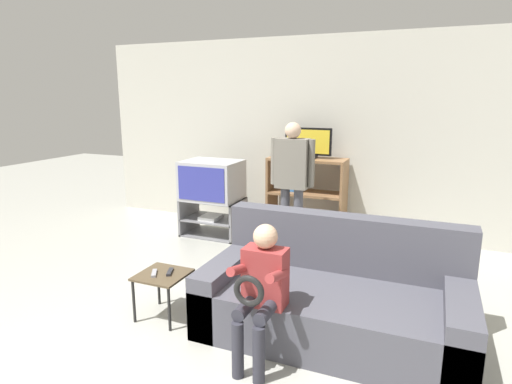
{
  "coord_description": "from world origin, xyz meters",
  "views": [
    {
      "loc": [
        1.53,
        -1.61,
        1.83
      ],
      "look_at": [
        -0.07,
        2.2,
        0.9
      ],
      "focal_mm": 30.0,
      "sensor_mm": 36.0,
      "label": 1
    }
  ],
  "objects_px": {
    "media_shelf": "(306,196)",
    "couch": "(334,299)",
    "television_flat": "(308,144)",
    "snack_table": "(163,280)",
    "folding_stool": "(261,223)",
    "television_main": "(212,180)",
    "person_standing_adult": "(292,175)",
    "remote_control_black": "(170,272)",
    "tv_stand": "(213,217)",
    "person_seated_child": "(261,285)",
    "remote_control_white": "(154,273)"
  },
  "relations": [
    {
      "from": "media_shelf",
      "to": "person_standing_adult",
      "type": "height_order",
      "value": "person_standing_adult"
    },
    {
      "from": "person_standing_adult",
      "to": "couch",
      "type": "bearing_deg",
      "value": -61.46
    },
    {
      "from": "remote_control_black",
      "to": "remote_control_white",
      "type": "bearing_deg",
      "value": -168.14
    },
    {
      "from": "television_main",
      "to": "television_flat",
      "type": "distance_m",
      "value": 1.34
    },
    {
      "from": "remote_control_white",
      "to": "remote_control_black",
      "type": "bearing_deg",
      "value": 4.47
    },
    {
      "from": "television_flat",
      "to": "person_standing_adult",
      "type": "bearing_deg",
      "value": -89.43
    },
    {
      "from": "couch",
      "to": "person_standing_adult",
      "type": "xyz_separation_m",
      "value": [
        -0.88,
        1.63,
        0.65
      ]
    },
    {
      "from": "television_flat",
      "to": "remote_control_white",
      "type": "bearing_deg",
      "value": -101.44
    },
    {
      "from": "media_shelf",
      "to": "couch",
      "type": "xyz_separation_m",
      "value": [
        0.89,
        -2.28,
        -0.25
      ]
    },
    {
      "from": "media_shelf",
      "to": "person_seated_child",
      "type": "distance_m",
      "value": 2.91
    },
    {
      "from": "television_main",
      "to": "person_standing_adult",
      "type": "height_order",
      "value": "person_standing_adult"
    },
    {
      "from": "person_seated_child",
      "to": "snack_table",
      "type": "bearing_deg",
      "value": 165.46
    },
    {
      "from": "folding_stool",
      "to": "snack_table",
      "type": "relative_size",
      "value": 1.72
    },
    {
      "from": "tv_stand",
      "to": "media_shelf",
      "type": "height_order",
      "value": "media_shelf"
    },
    {
      "from": "media_shelf",
      "to": "person_seated_child",
      "type": "relative_size",
      "value": 1.06
    },
    {
      "from": "remote_control_black",
      "to": "person_standing_adult",
      "type": "relative_size",
      "value": 0.09
    },
    {
      "from": "tv_stand",
      "to": "couch",
      "type": "bearing_deg",
      "value": -41.2
    },
    {
      "from": "tv_stand",
      "to": "folding_stool",
      "type": "distance_m",
      "value": 1.41
    },
    {
      "from": "person_standing_adult",
      "to": "person_seated_child",
      "type": "distance_m",
      "value": 2.29
    },
    {
      "from": "snack_table",
      "to": "person_seated_child",
      "type": "xyz_separation_m",
      "value": [
        0.99,
        -0.26,
        0.24
      ]
    },
    {
      "from": "media_shelf",
      "to": "remote_control_black",
      "type": "distance_m",
      "value": 2.61
    },
    {
      "from": "television_main",
      "to": "snack_table",
      "type": "height_order",
      "value": "television_main"
    },
    {
      "from": "tv_stand",
      "to": "person_seated_child",
      "type": "distance_m",
      "value": 2.89
    },
    {
      "from": "television_flat",
      "to": "snack_table",
      "type": "distance_m",
      "value": 2.8
    },
    {
      "from": "remote_control_white",
      "to": "couch",
      "type": "xyz_separation_m",
      "value": [
        1.43,
        0.36,
        -0.12
      ]
    },
    {
      "from": "snack_table",
      "to": "person_standing_adult",
      "type": "relative_size",
      "value": 0.25
    },
    {
      "from": "couch",
      "to": "person_seated_child",
      "type": "relative_size",
      "value": 2.03
    },
    {
      "from": "remote_control_black",
      "to": "snack_table",
      "type": "bearing_deg",
      "value": -165.62
    },
    {
      "from": "remote_control_black",
      "to": "folding_stool",
      "type": "bearing_deg",
      "value": 50.71
    },
    {
      "from": "television_flat",
      "to": "folding_stool",
      "type": "xyz_separation_m",
      "value": [
        -0.09,
        -1.4,
        -0.69
      ]
    },
    {
      "from": "person_seated_child",
      "to": "folding_stool",
      "type": "bearing_deg",
      "value": 112.01
    },
    {
      "from": "folding_stool",
      "to": "couch",
      "type": "distance_m",
      "value": 1.35
    },
    {
      "from": "media_shelf",
      "to": "person_seated_child",
      "type": "height_order",
      "value": "media_shelf"
    },
    {
      "from": "television_flat",
      "to": "couch",
      "type": "xyz_separation_m",
      "value": [
        0.89,
        -2.3,
        -0.94
      ]
    },
    {
      "from": "media_shelf",
      "to": "snack_table",
      "type": "bearing_deg",
      "value": -100.43
    },
    {
      "from": "remote_control_black",
      "to": "tv_stand",
      "type": "bearing_deg",
      "value": 86.11
    },
    {
      "from": "tv_stand",
      "to": "television_flat",
      "type": "xyz_separation_m",
      "value": [
        1.14,
        0.52,
        0.98
      ]
    },
    {
      "from": "folding_stool",
      "to": "couch",
      "type": "relative_size",
      "value": 0.34
    },
    {
      "from": "couch",
      "to": "television_flat",
      "type": "bearing_deg",
      "value": 111.23
    },
    {
      "from": "television_flat",
      "to": "snack_table",
      "type": "xyz_separation_m",
      "value": [
        -0.48,
        -2.61,
        -0.89
      ]
    },
    {
      "from": "tv_stand",
      "to": "remote_control_white",
      "type": "height_order",
      "value": "tv_stand"
    },
    {
      "from": "snack_table",
      "to": "television_flat",
      "type": "bearing_deg",
      "value": 79.6
    },
    {
      "from": "remote_control_white",
      "to": "person_seated_child",
      "type": "relative_size",
      "value": 0.15
    },
    {
      "from": "folding_stool",
      "to": "snack_table",
      "type": "xyz_separation_m",
      "value": [
        -0.39,
        -1.21,
        -0.2
      ]
    },
    {
      "from": "tv_stand",
      "to": "person_seated_child",
      "type": "bearing_deg",
      "value": -54.99
    },
    {
      "from": "remote_control_black",
      "to": "person_seated_child",
      "type": "height_order",
      "value": "person_seated_child"
    },
    {
      "from": "media_shelf",
      "to": "folding_stool",
      "type": "distance_m",
      "value": 1.39
    },
    {
      "from": "person_standing_adult",
      "to": "tv_stand",
      "type": "bearing_deg",
      "value": 172.44
    },
    {
      "from": "media_shelf",
      "to": "tv_stand",
      "type": "bearing_deg",
      "value": -156.13
    },
    {
      "from": "television_main",
      "to": "folding_stool",
      "type": "xyz_separation_m",
      "value": [
        1.05,
        -0.87,
        -0.22
      ]
    }
  ]
}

